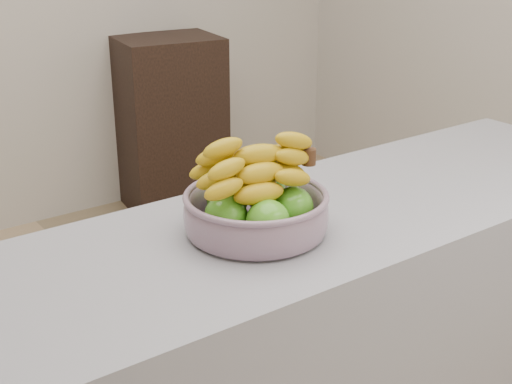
% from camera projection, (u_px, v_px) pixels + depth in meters
% --- Properties ---
extents(counter, '(2.00, 0.60, 0.90)m').
position_uv_depth(counter, '(326.00, 360.00, 1.94)').
color(counter, gray).
rests_on(counter, ground).
extents(cabinet, '(0.59, 0.50, 0.96)m').
position_uv_depth(cabinet, '(171.00, 124.00, 3.97)').
color(cabinet, black).
rests_on(cabinet, ground).
extents(fruit_bowl, '(0.33, 0.33, 0.21)m').
position_uv_depth(fruit_bowl, '(256.00, 206.00, 1.62)').
color(fruit_bowl, '#A1ADC1').
rests_on(fruit_bowl, counter).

